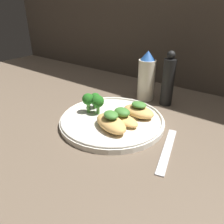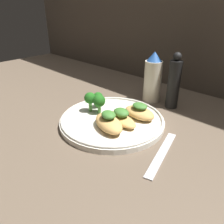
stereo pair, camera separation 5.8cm
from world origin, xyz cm
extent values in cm
cube|color=brown|center=(0.00, 0.00, -0.50)|extent=(180.00, 180.00, 1.00)
cylinder|color=silver|center=(0.00, 0.00, 0.70)|extent=(28.02, 28.02, 1.40)
torus|color=silver|center=(0.00, 0.00, 1.70)|extent=(27.42, 27.42, 0.60)
ellipsoid|color=tan|center=(2.95, -4.33, 2.94)|extent=(11.58, 8.67, 3.08)
ellipsoid|color=#3D752D|center=(2.95, -4.33, 5.29)|extent=(5.01, 4.52, 1.63)
ellipsoid|color=tan|center=(3.24, -0.43, 2.41)|extent=(11.25, 6.45, 2.02)
ellipsoid|color=#3D752D|center=(3.24, -0.43, 4.41)|extent=(5.03, 4.33, 1.98)
ellipsoid|color=tan|center=(4.83, 5.70, 2.76)|extent=(9.56, 6.30, 2.73)
ellipsoid|color=#3D752D|center=(4.83, 5.70, 4.81)|extent=(4.51, 3.73, 1.36)
cylinder|color=#569942|center=(-4.89, 0.18, 2.68)|extent=(0.90, 0.90, 2.56)
sphere|color=#1E5B19|center=(-4.89, 0.18, 5.17)|extent=(3.46, 3.46, 3.46)
cylinder|color=#569942|center=(-7.86, 2.35, 2.51)|extent=(1.05, 1.05, 2.21)
sphere|color=#1E5B19|center=(-7.86, 2.35, 4.65)|extent=(2.96, 2.96, 2.96)
cylinder|color=#569942|center=(-7.65, -0.92, 2.85)|extent=(0.98, 0.98, 2.91)
sphere|color=#1E5B19|center=(-7.65, -0.92, 5.45)|extent=(3.26, 3.26, 3.26)
cylinder|color=beige|center=(-1.21, 20.23, 6.59)|extent=(5.55, 5.55, 13.18)
cone|color=#23519E|center=(-1.21, 20.23, 14.63)|extent=(4.72, 4.72, 2.90)
cylinder|color=black|center=(6.29, 20.23, 7.28)|extent=(3.72, 3.72, 14.55)
sphere|color=black|center=(6.29, 20.23, 15.76)|extent=(2.42, 2.42, 2.42)
cube|color=silver|center=(17.16, -2.38, 0.30)|extent=(6.22, 17.33, 0.60)
camera|label=1|loc=(31.11, -41.20, 29.67)|focal=35.00mm
camera|label=2|loc=(35.53, -37.46, 29.67)|focal=35.00mm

